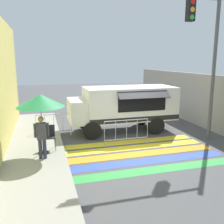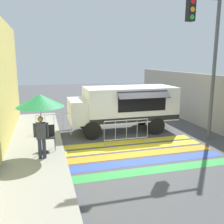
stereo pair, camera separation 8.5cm
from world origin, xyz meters
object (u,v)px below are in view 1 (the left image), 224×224
(vendor_person, at_px, (42,135))
(barricade_front, at_px, (126,132))
(patio_umbrella, at_px, (40,101))
(barricade_side, at_px, (54,125))
(folding_chair, at_px, (50,135))
(food_truck, at_px, (122,105))
(traffic_signal_pole, at_px, (201,41))

(vendor_person, distance_m, barricade_front, 3.90)
(barricade_front, bearing_deg, patio_umbrella, -167.98)
(barricade_front, relative_size, barricade_side, 1.19)
(folding_chair, height_order, barricade_side, folding_chair)
(food_truck, xyz_separation_m, traffic_signal_pole, (2.81, -2.38, 3.06))
(patio_umbrella, relative_size, barricade_front, 1.10)
(traffic_signal_pole, xyz_separation_m, barricade_front, (-3.20, 0.49, -3.94))
(vendor_person, bearing_deg, food_truck, 51.20)
(barricade_front, height_order, barricade_side, same)
(vendor_person, height_order, barricade_front, vendor_person)
(traffic_signal_pole, height_order, folding_chair, traffic_signal_pole)
(patio_umbrella, distance_m, folding_chair, 1.54)
(traffic_signal_pole, bearing_deg, food_truck, 139.80)
(patio_umbrella, bearing_deg, traffic_signal_pole, 2.35)
(folding_chair, distance_m, barricade_side, 2.46)
(food_truck, distance_m, traffic_signal_pole, 4.79)
(food_truck, relative_size, traffic_signal_pole, 0.82)
(food_truck, xyz_separation_m, vendor_person, (-4.03, -3.17, -0.35))
(traffic_signal_pole, bearing_deg, patio_umbrella, -177.65)
(traffic_signal_pole, relative_size, vendor_person, 4.23)
(barricade_front, bearing_deg, food_truck, 78.45)
(vendor_person, xyz_separation_m, barricade_front, (3.64, 1.28, -0.52))
(traffic_signal_pole, height_order, barricade_front, traffic_signal_pole)
(patio_umbrella, height_order, barricade_side, patio_umbrella)
(barricade_front, bearing_deg, folding_chair, -174.59)
(traffic_signal_pole, xyz_separation_m, patio_umbrella, (-6.82, -0.28, -2.27))
(barricade_front, bearing_deg, vendor_person, -160.59)
(food_truck, relative_size, vendor_person, 3.48)
(barricade_front, distance_m, barricade_side, 3.72)
(food_truck, bearing_deg, traffic_signal_pole, -40.20)
(folding_chair, bearing_deg, barricade_side, 89.37)
(barricade_front, bearing_deg, traffic_signal_pole, -8.75)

